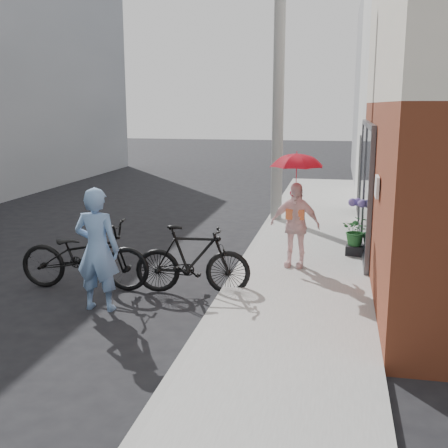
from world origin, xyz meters
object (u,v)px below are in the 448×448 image
(utility_pole, at_px, (279,82))
(bike_left, at_px, (85,255))
(bike_right, at_px, (193,260))
(kimono_woman, at_px, (295,225))
(officer, at_px, (97,250))
(planter, at_px, (355,250))

(utility_pole, relative_size, bike_left, 3.26)
(bike_right, relative_size, kimono_woman, 1.22)
(officer, distance_m, planter, 5.16)
(utility_pole, height_order, bike_right, utility_pole)
(utility_pole, xyz_separation_m, bike_left, (-2.47, -5.82, -2.94))
(kimono_woman, bearing_deg, officer, -127.37)
(bike_right, bearing_deg, officer, 123.79)
(planter, bearing_deg, bike_right, -136.20)
(kimono_woman, bearing_deg, planter, 53.36)
(officer, distance_m, bike_right, 1.56)
(utility_pole, bearing_deg, kimono_woman, -79.32)
(officer, bearing_deg, bike_right, -139.56)
(bike_right, distance_m, kimono_woman, 2.11)
(bike_right, bearing_deg, bike_left, 88.10)
(officer, xyz_separation_m, kimono_woman, (2.66, 2.43, -0.03))
(bike_right, xyz_separation_m, kimono_woman, (1.49, 1.46, 0.32))
(kimono_woman, bearing_deg, bike_left, -143.93)
(officer, relative_size, bike_right, 0.99)
(bike_right, bearing_deg, utility_pole, -13.06)
(utility_pole, height_order, officer, utility_pole)
(bike_left, xyz_separation_m, kimono_woman, (3.27, 1.59, 0.31))
(officer, height_order, kimono_woman, officer)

